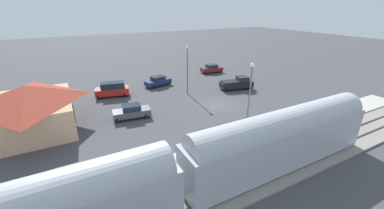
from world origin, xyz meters
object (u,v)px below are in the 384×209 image
at_px(pickup_black, 237,83).
at_px(sedan_charcoal, 132,111).
at_px(pedestrian_on_platform, 295,117).
at_px(light_pole_near_platform, 250,88).
at_px(sedan_navy, 158,81).
at_px(sedan_maroon, 212,69).
at_px(station_building, 30,107).
at_px(suv_red, 112,89).
at_px(light_pole_lot_center, 187,64).

height_order(pickup_black, sedan_charcoal, pickup_black).
relative_size(pedestrian_on_platform, light_pole_near_platform, 0.23).
height_order(pedestrian_on_platform, sedan_navy, pedestrian_on_platform).
height_order(sedan_maroon, pickup_black, pickup_black).
bearing_deg(pedestrian_on_platform, station_building, 62.50).
relative_size(sedan_maroon, suv_red, 0.90).
relative_size(sedan_navy, sedan_charcoal, 1.02).
bearing_deg(station_building, pedestrian_on_platform, -117.50).
bearing_deg(light_pole_lot_center, sedan_charcoal, 113.92).
distance_m(sedan_charcoal, light_pole_lot_center, 11.67).
xyz_separation_m(station_building, sedan_charcoal, (-2.45, -10.41, -1.79)).
height_order(sedan_navy, sedan_charcoal, same).
bearing_deg(sedan_charcoal, light_pole_lot_center, -66.08).
xyz_separation_m(light_pole_near_platform, light_pole_lot_center, (13.22, 0.81, 0.01)).
height_order(sedan_maroon, light_pole_near_platform, light_pole_near_platform).
height_order(suv_red, sedan_charcoal, suv_red).
relative_size(station_building, pedestrian_on_platform, 6.62).
bearing_deg(sedan_navy, station_building, 114.42).
relative_size(station_building, sedan_maroon, 2.41).
bearing_deg(sedan_maroon, suv_red, 102.54).
height_order(pickup_black, light_pole_near_platform, light_pole_near_platform).
xyz_separation_m(sedan_navy, light_pole_near_platform, (-19.31, -3.42, 3.87)).
bearing_deg(light_pole_lot_center, pedestrian_on_platform, -159.93).
xyz_separation_m(suv_red, sedan_charcoal, (-9.01, -0.52, -0.27)).
height_order(pedestrian_on_platform, suv_red, suv_red).
xyz_separation_m(pedestrian_on_platform, sedan_navy, (21.74, 8.32, -0.40)).
distance_m(pedestrian_on_platform, suv_red, 25.95).
distance_m(sedan_navy, sedan_charcoal, 12.92).
relative_size(sedan_charcoal, light_pole_lot_center, 0.63).
bearing_deg(suv_red, light_pole_near_platform, -147.34).
distance_m(station_building, pickup_black, 28.88).
height_order(light_pole_near_platform, light_pole_lot_center, light_pole_lot_center).
distance_m(suv_red, sedan_charcoal, 9.03).
xyz_separation_m(sedan_maroon, sedan_navy, (-3.12, 12.98, 0.00)).
bearing_deg(light_pole_near_platform, pickup_black, -33.39).
distance_m(station_building, pedestrian_on_platform, 29.55).
distance_m(pickup_black, light_pole_lot_center, 9.32).
xyz_separation_m(pedestrian_on_platform, light_pole_near_platform, (2.43, 4.91, 3.46)).
relative_size(sedan_maroon, pickup_black, 0.82).
relative_size(sedan_maroon, sedan_charcoal, 1.00).
height_order(pedestrian_on_platform, pickup_black, pickup_black).
relative_size(sedan_maroon, light_pole_lot_center, 0.62).
distance_m(light_pole_near_platform, light_pole_lot_center, 13.24).
bearing_deg(station_building, suv_red, -56.41).
xyz_separation_m(station_building, pickup_black, (0.26, -28.83, -1.64)).
relative_size(pickup_black, light_pole_lot_center, 0.76).
bearing_deg(suv_red, sedan_navy, -79.05).
bearing_deg(station_building, sedan_navy, -65.58).
distance_m(pedestrian_on_platform, sedan_charcoal, 19.35).
distance_m(pedestrian_on_platform, sedan_navy, 23.28).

